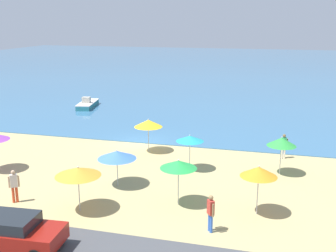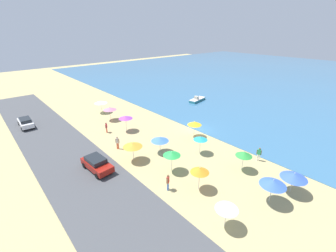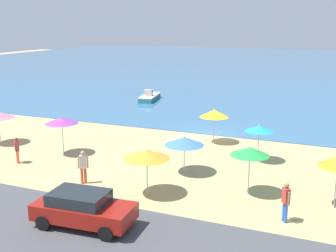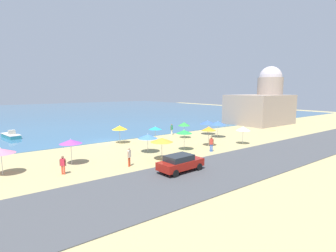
{
  "view_description": "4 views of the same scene",
  "coord_description": "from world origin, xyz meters",
  "px_view_note": "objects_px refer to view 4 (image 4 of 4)",
  "views": [
    {
      "loc": [
        10.3,
        -30.08,
        9.51
      ],
      "look_at": [
        2.08,
        0.4,
        1.44
      ],
      "focal_mm": 45.0,
      "sensor_mm": 36.0,
      "label": 1
    },
    {
      "loc": [
        21.02,
        -24.43,
        14.76
      ],
      "look_at": [
        -1.16,
        -4.89,
        1.79
      ],
      "focal_mm": 24.0,
      "sensor_mm": 36.0,
      "label": 2
    },
    {
      "loc": [
        9.35,
        -30.03,
        8.44
      ],
      "look_at": [
        -1.64,
        -3.55,
        1.34
      ],
      "focal_mm": 45.0,
      "sensor_mm": 36.0,
      "label": 3
    },
    {
      "loc": [
        -14.43,
        -33.55,
        7.21
      ],
      "look_at": [
        7.16,
        -4.77,
        2.19
      ],
      "focal_mm": 28.0,
      "sensor_mm": 36.0,
      "label": 4
    }
  ],
  "objects_px": {
    "parked_car_1": "(180,163)",
    "beach_umbrella_2": "(243,129)",
    "beach_umbrella_0": "(184,124)",
    "beach_umbrella_12": "(184,132)",
    "bather_1": "(63,164)",
    "beach_umbrella_7": "(71,142)",
    "beach_umbrella_8": "(218,123)",
    "beach_umbrella_1": "(155,128)",
    "bather_3": "(129,156)",
    "beach_umbrella_6": "(209,129)",
    "beach_umbrella_4": "(162,140)",
    "beach_umbrella_10": "(208,122)",
    "bather_0": "(172,129)",
    "bather_2": "(211,143)",
    "skiff_nearshore": "(11,135)",
    "beach_umbrella_5": "(148,136)",
    "harbor_fortress": "(263,104)",
    "beach_umbrella_3": "(120,128)",
    "beach_umbrella_11": "(1,151)"
  },
  "relations": [
    {
      "from": "beach_umbrella_2",
      "to": "bather_0",
      "type": "distance_m",
      "value": 11.77
    },
    {
      "from": "bather_0",
      "to": "parked_car_1",
      "type": "xyz_separation_m",
      "value": [
        -10.97,
        -15.44,
        -0.14
      ]
    },
    {
      "from": "beach_umbrella_2",
      "to": "beach_umbrella_8",
      "type": "relative_size",
      "value": 0.96
    },
    {
      "from": "bather_3",
      "to": "skiff_nearshore",
      "type": "bearing_deg",
      "value": 106.77
    },
    {
      "from": "beach_umbrella_0",
      "to": "bather_2",
      "type": "distance_m",
      "value": 9.04
    },
    {
      "from": "beach_umbrella_10",
      "to": "harbor_fortress",
      "type": "xyz_separation_m",
      "value": [
        19.77,
        3.12,
        2.2
      ]
    },
    {
      "from": "beach_umbrella_7",
      "to": "bather_3",
      "type": "relative_size",
      "value": 1.4
    },
    {
      "from": "beach_umbrella_0",
      "to": "beach_umbrella_12",
      "type": "distance_m",
      "value": 7.91
    },
    {
      "from": "beach_umbrella_12",
      "to": "skiff_nearshore",
      "type": "xyz_separation_m",
      "value": [
        -15.6,
        21.74,
        -1.86
      ]
    },
    {
      "from": "beach_umbrella_7",
      "to": "skiff_nearshore",
      "type": "distance_m",
      "value": 20.1
    },
    {
      "from": "beach_umbrella_3",
      "to": "beach_umbrella_7",
      "type": "relative_size",
      "value": 0.97
    },
    {
      "from": "bather_2",
      "to": "bather_3",
      "type": "bearing_deg",
      "value": 177.49
    },
    {
      "from": "beach_umbrella_2",
      "to": "bather_1",
      "type": "distance_m",
      "value": 22.7
    },
    {
      "from": "beach_umbrella_4",
      "to": "bather_2",
      "type": "relative_size",
      "value": 1.33
    },
    {
      "from": "bather_0",
      "to": "beach_umbrella_11",
      "type": "bearing_deg",
      "value": -163.46
    },
    {
      "from": "beach_umbrella_2",
      "to": "beach_umbrella_3",
      "type": "xyz_separation_m",
      "value": [
        -12.8,
        10.31,
        0.04
      ]
    },
    {
      "from": "beach_umbrella_10",
      "to": "beach_umbrella_7",
      "type": "bearing_deg",
      "value": -169.35
    },
    {
      "from": "beach_umbrella_5",
      "to": "beach_umbrella_7",
      "type": "bearing_deg",
      "value": 178.16
    },
    {
      "from": "beach_umbrella_4",
      "to": "parked_car_1",
      "type": "xyz_separation_m",
      "value": [
        -1.0,
        -4.18,
        -1.25
      ]
    },
    {
      "from": "beach_umbrella_11",
      "to": "bather_1",
      "type": "xyz_separation_m",
      "value": [
        4.18,
        -2.93,
        -1.18
      ]
    },
    {
      "from": "beach_umbrella_7",
      "to": "bather_0",
      "type": "xyz_separation_m",
      "value": [
        17.9,
        7.34,
        -1.28
      ]
    },
    {
      "from": "beach_umbrella_2",
      "to": "beach_umbrella_12",
      "type": "relative_size",
      "value": 0.96
    },
    {
      "from": "beach_umbrella_3",
      "to": "beach_umbrella_11",
      "type": "bearing_deg",
      "value": -156.62
    },
    {
      "from": "beach_umbrella_11",
      "to": "skiff_nearshore",
      "type": "height_order",
      "value": "beach_umbrella_11"
    },
    {
      "from": "parked_car_1",
      "to": "skiff_nearshore",
      "type": "bearing_deg",
      "value": 109.56
    },
    {
      "from": "beach_umbrella_2",
      "to": "beach_umbrella_12",
      "type": "height_order",
      "value": "beach_umbrella_12"
    },
    {
      "from": "beach_umbrella_5",
      "to": "beach_umbrella_3",
      "type": "bearing_deg",
      "value": 91.87
    },
    {
      "from": "parked_car_1",
      "to": "beach_umbrella_2",
      "type": "bearing_deg",
      "value": 16.41
    },
    {
      "from": "beach_umbrella_1",
      "to": "bather_3",
      "type": "height_order",
      "value": "beach_umbrella_1"
    },
    {
      "from": "skiff_nearshore",
      "to": "beach_umbrella_5",
      "type": "bearing_deg",
      "value": -60.11
    },
    {
      "from": "beach_umbrella_7",
      "to": "bather_3",
      "type": "height_order",
      "value": "beach_umbrella_7"
    },
    {
      "from": "bather_1",
      "to": "parked_car_1",
      "type": "height_order",
      "value": "bather_1"
    },
    {
      "from": "beach_umbrella_7",
      "to": "beach_umbrella_8",
      "type": "xyz_separation_m",
      "value": [
        22.18,
        1.48,
        -0.07
      ]
    },
    {
      "from": "beach_umbrella_2",
      "to": "beach_umbrella_4",
      "type": "height_order",
      "value": "beach_umbrella_2"
    },
    {
      "from": "beach_umbrella_1",
      "to": "beach_umbrella_4",
      "type": "relative_size",
      "value": 0.99
    },
    {
      "from": "beach_umbrella_4",
      "to": "bather_0",
      "type": "relative_size",
      "value": 1.36
    },
    {
      "from": "beach_umbrella_4",
      "to": "beach_umbrella_8",
      "type": "distance_m",
      "value": 15.24
    },
    {
      "from": "beach_umbrella_0",
      "to": "harbor_fortress",
      "type": "height_order",
      "value": "harbor_fortress"
    },
    {
      "from": "beach_umbrella_12",
      "to": "bather_1",
      "type": "height_order",
      "value": "beach_umbrella_12"
    },
    {
      "from": "skiff_nearshore",
      "to": "beach_umbrella_4",
      "type": "bearing_deg",
      "value": -65.28
    },
    {
      "from": "beach_umbrella_3",
      "to": "beach_umbrella_4",
      "type": "relative_size",
      "value": 1.04
    },
    {
      "from": "beach_umbrella_12",
      "to": "bather_1",
      "type": "distance_m",
      "value": 14.19
    },
    {
      "from": "beach_umbrella_5",
      "to": "beach_umbrella_12",
      "type": "distance_m",
      "value": 4.41
    },
    {
      "from": "beach_umbrella_1",
      "to": "bather_3",
      "type": "bearing_deg",
      "value": -137.33
    },
    {
      "from": "bather_2",
      "to": "beach_umbrella_6",
      "type": "bearing_deg",
      "value": 50.41
    },
    {
      "from": "beach_umbrella_11",
      "to": "harbor_fortress",
      "type": "height_order",
      "value": "harbor_fortress"
    },
    {
      "from": "beach_umbrella_4",
      "to": "bather_0",
      "type": "xyz_separation_m",
      "value": [
        9.97,
        11.26,
        -1.12
      ]
    },
    {
      "from": "beach_umbrella_2",
      "to": "beach_umbrella_6",
      "type": "relative_size",
      "value": 0.94
    },
    {
      "from": "beach_umbrella_6",
      "to": "parked_car_1",
      "type": "bearing_deg",
      "value": -147.95
    },
    {
      "from": "bather_0",
      "to": "bather_1",
      "type": "bearing_deg",
      "value": -152.9
    }
  ]
}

